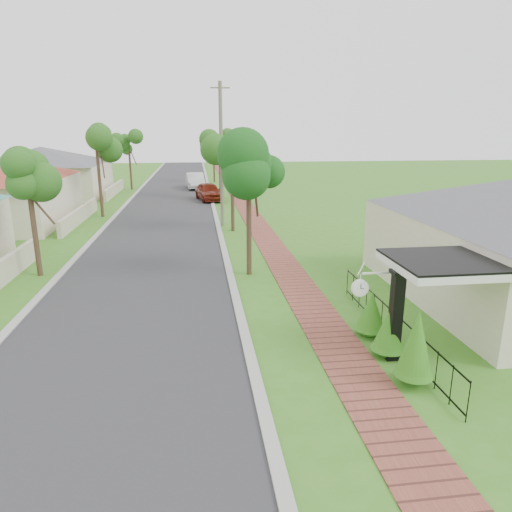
{
  "coord_description": "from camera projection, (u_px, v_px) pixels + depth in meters",
  "views": [
    {
      "loc": [
        -0.65,
        -11.83,
        6.05
      ],
      "look_at": [
        1.47,
        4.52,
        1.5
      ],
      "focal_mm": 32.0,
      "sensor_mm": 36.0,
      "label": 1
    }
  ],
  "objects": [
    {
      "name": "far_house_grey",
      "position": [
        44.0,
        171.0,
        43.03
      ],
      "size": [
        15.56,
        15.56,
        4.6
      ],
      "color": "beige",
      "rests_on": "ground"
    },
    {
      "name": "parked_car_white",
      "position": [
        195.0,
        181.0,
        48.93
      ],
      "size": [
        2.14,
        5.12,
        1.65
      ],
      "primitive_type": "imported",
      "rotation": [
        0.0,
        0.0,
        0.08
      ],
      "color": "silver",
      "rests_on": "ground"
    },
    {
      "name": "parked_car_red",
      "position": [
        209.0,
        192.0,
        40.62
      ],
      "size": [
        2.67,
        4.87,
        1.57
      ],
      "primitive_type": "imported",
      "rotation": [
        0.0,
        0.0,
        0.19
      ],
      "color": "maroon",
      "rests_on": "ground"
    },
    {
      "name": "porch_post",
      "position": [
        395.0,
        319.0,
        12.31
      ],
      "size": [
        0.48,
        0.48,
        2.52
      ],
      "color": "black",
      "rests_on": "ground"
    },
    {
      "name": "ground",
      "position": [
        225.0,
        350.0,
        13.0
      ],
      "size": [
        160.0,
        160.0,
        0.0
      ],
      "primitive_type": "plane",
      "color": "#39771C",
      "rests_on": "ground"
    },
    {
      "name": "utility_pole",
      "position": [
        221.0,
        155.0,
        28.9
      ],
      "size": [
        1.2,
        0.24,
        8.97
      ],
      "color": "#6F6856",
      "rests_on": "ground"
    },
    {
      "name": "street_trees",
      "position": [
        168.0,
        150.0,
        37.1
      ],
      "size": [
        10.7,
        37.65,
        5.89
      ],
      "color": "#382619",
      "rests_on": "ground"
    },
    {
      "name": "near_tree",
      "position": [
        249.0,
        174.0,
        18.73
      ],
      "size": [
        2.11,
        2.11,
        5.4
      ],
      "color": "#382619",
      "rests_on": "ground"
    },
    {
      "name": "hedge_row",
      "position": [
        392.0,
        332.0,
        12.29
      ],
      "size": [
        0.83,
        3.68,
        2.01
      ],
      "color": "#1D5D12",
      "rests_on": "ground"
    },
    {
      "name": "station_clock",
      "position": [
        361.0,
        287.0,
        12.37
      ],
      "size": [
        1.08,
        0.13,
        0.68
      ],
      "color": "white",
      "rests_on": "ground"
    },
    {
      "name": "kerb_right",
      "position": [
        216.0,
        219.0,
        32.2
      ],
      "size": [
        0.3,
        120.0,
        0.1
      ],
      "primitive_type": "cube",
      "color": "#9E9E99",
      "rests_on": "ground"
    },
    {
      "name": "road",
      "position": [
        164.0,
        220.0,
        31.75
      ],
      "size": [
        7.0,
        120.0,
        0.02
      ],
      "primitive_type": "cube",
      "color": "#28282B",
      "rests_on": "ground"
    },
    {
      "name": "sidewalk",
      "position": [
        253.0,
        218.0,
        32.52
      ],
      "size": [
        1.5,
        120.0,
        0.03
      ],
      "primitive_type": "cube",
      "color": "brown",
      "rests_on": "ground"
    },
    {
      "name": "kerb_left",
      "position": [
        110.0,
        222.0,
        31.3
      ],
      "size": [
        0.3,
        120.0,
        0.1
      ],
      "primitive_type": "cube",
      "color": "#9E9E99",
      "rests_on": "ground"
    },
    {
      "name": "picket_fence",
      "position": [
        391.0,
        324.0,
        13.47
      ],
      "size": [
        0.03,
        8.02,
        1.0
      ],
      "color": "black",
      "rests_on": "ground"
    }
  ]
}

